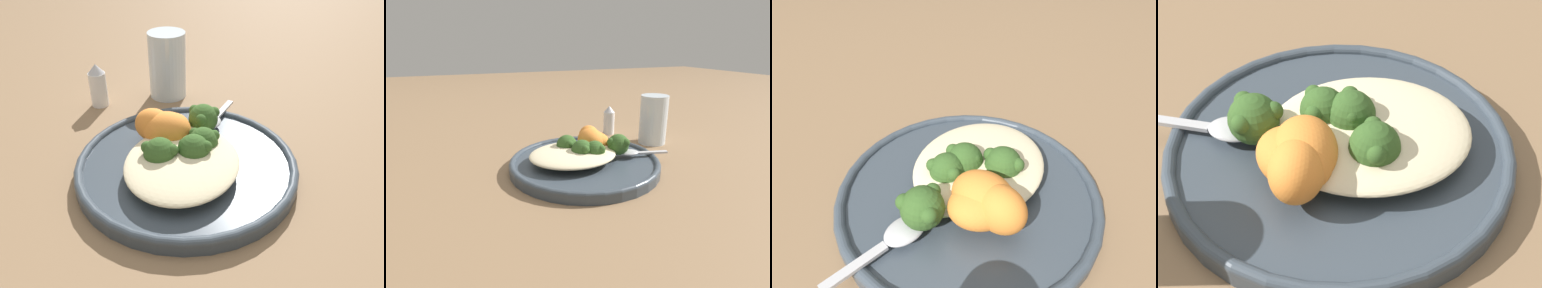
% 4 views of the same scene
% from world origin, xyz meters
% --- Properties ---
extents(ground_plane, '(4.00, 4.00, 0.00)m').
position_xyz_m(ground_plane, '(0.00, 0.00, 0.00)').
color(ground_plane, '#846647').
extents(plate, '(0.29, 0.29, 0.02)m').
position_xyz_m(plate, '(0.02, 0.00, 0.01)').
color(plate, '#38424C').
rests_on(plate, ground_plane).
extents(quinoa_mound, '(0.17, 0.14, 0.02)m').
position_xyz_m(quinoa_mound, '(-0.01, 0.00, 0.03)').
color(quinoa_mound, beige).
rests_on(quinoa_mound, plate).
extents(broccoli_stalk_0, '(0.08, 0.05, 0.04)m').
position_xyz_m(broccoli_stalk_0, '(-0.00, 0.03, 0.04)').
color(broccoli_stalk_0, '#9EBC66').
rests_on(broccoli_stalk_0, plate).
extents(broccoli_stalk_1, '(0.06, 0.09, 0.04)m').
position_xyz_m(broccoli_stalk_1, '(0.01, -0.01, 0.04)').
color(broccoli_stalk_1, '#9EBC66').
rests_on(broccoli_stalk_1, plate).
extents(broccoli_stalk_2, '(0.04, 0.10, 0.04)m').
position_xyz_m(broccoli_stalk_2, '(0.03, -0.01, 0.04)').
color(broccoli_stalk_2, '#9EBC66').
rests_on(broccoli_stalk_2, plate).
extents(broccoli_stalk_3, '(0.11, 0.09, 0.04)m').
position_xyz_m(broccoli_stalk_3, '(0.08, -0.00, 0.04)').
color(broccoli_stalk_3, '#9EBC66').
rests_on(broccoli_stalk_3, plate).
extents(sweet_potato_chunk_0, '(0.08, 0.08, 0.04)m').
position_xyz_m(sweet_potato_chunk_0, '(0.05, 0.04, 0.04)').
color(sweet_potato_chunk_0, orange).
rests_on(sweet_potato_chunk_0, plate).
extents(sweet_potato_chunk_1, '(0.05, 0.06, 0.04)m').
position_xyz_m(sweet_potato_chunk_1, '(0.04, 0.04, 0.04)').
color(sweet_potato_chunk_1, orange).
rests_on(sweet_potato_chunk_1, plate).
extents(sweet_potato_chunk_2, '(0.05, 0.07, 0.05)m').
position_xyz_m(sweet_potato_chunk_2, '(0.05, 0.03, 0.05)').
color(sweet_potato_chunk_2, orange).
rests_on(sweet_potato_chunk_2, plate).
extents(sweet_potato_chunk_3, '(0.05, 0.06, 0.05)m').
position_xyz_m(sweet_potato_chunk_3, '(0.05, 0.05, 0.05)').
color(sweet_potato_chunk_3, orange).
rests_on(sweet_potato_chunk_3, plate).
extents(spoon, '(0.11, 0.05, 0.01)m').
position_xyz_m(spoon, '(0.12, -0.02, 0.03)').
color(spoon, '#B7B7BC').
rests_on(spoon, plate).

